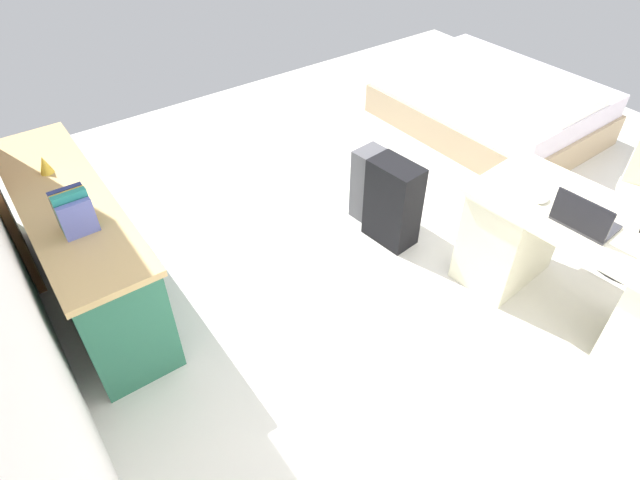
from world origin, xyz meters
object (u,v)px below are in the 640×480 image
suitcase_black (393,203)px  computer_mouse (543,199)px  desk (584,269)px  suitcase_spare_grey (378,189)px  figurine_small (45,165)px  credenza (82,247)px  bed (491,104)px  laptop (584,219)px

suitcase_black → computer_mouse: computer_mouse is taller
desk → suitcase_spare_grey: (1.41, 0.37, -0.10)m
desk → figurine_small: (2.21, 2.33, 0.44)m
figurine_small → suitcase_spare_grey: bearing=-112.1°
credenza → bed: 3.75m
desk → computer_mouse: bearing=18.7°
desk → bed: desk is taller
suitcase_spare_grey → figurine_small: figurine_small is taller
computer_mouse → figurine_small: size_ratio=0.91×
desk → suitcase_spare_grey: desk is taller
bed → suitcase_spare_grey: (-0.47, 1.79, 0.04)m
credenza → suitcase_black: size_ratio=2.87×
computer_mouse → desk: bearing=-166.6°
credenza → figurine_small: size_ratio=16.36×
desk → laptop: size_ratio=4.54×
laptop → computer_mouse: (0.26, -0.02, -0.03)m
credenza → suitcase_spare_grey: (-0.49, -1.96, -0.10)m
suitcase_spare_grey → laptop: 1.46m
bed → suitcase_black: 1.96m
suitcase_black → laptop: (-1.13, -0.29, 0.46)m
desk → figurine_small: bearing=46.5°
suitcase_spare_grey → desk: bearing=-171.2°
bed → suitcase_spare_grey: bed is taller
bed → figurine_small: figurine_small is taller
bed → computer_mouse: 2.24m
bed → figurine_small: (0.33, 3.75, 0.57)m
figurine_small → desk: bearing=-133.5°
desk → figurine_small: 3.24m
suitcase_spare_grey → computer_mouse: bearing=-172.5°
computer_mouse → figurine_small: (1.89, 2.22, 0.08)m
desk → credenza: bearing=50.7°
bed → computer_mouse: computer_mouse is taller
bed → laptop: 2.45m
desk → suitcase_spare_grey: size_ratio=2.66×
computer_mouse → bed: bearing=-49.7°
suitcase_spare_grey → figurine_small: size_ratio=5.12×
laptop → figurine_small: (2.15, 2.20, 0.04)m
bed → laptop: (-1.82, 1.54, 0.53)m
figurine_small → laptop: bearing=-134.3°
desk → credenza: size_ratio=0.83×
suitcase_black → computer_mouse: size_ratio=6.27×
desk → bed: bearing=-37.0°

